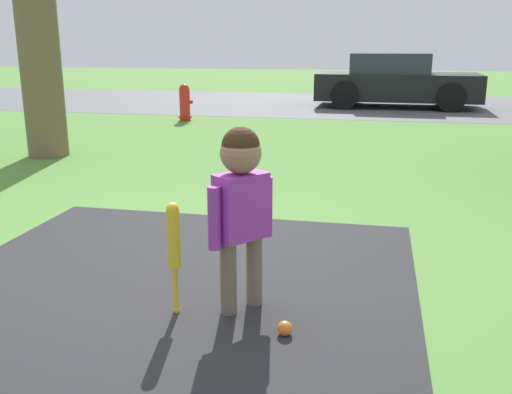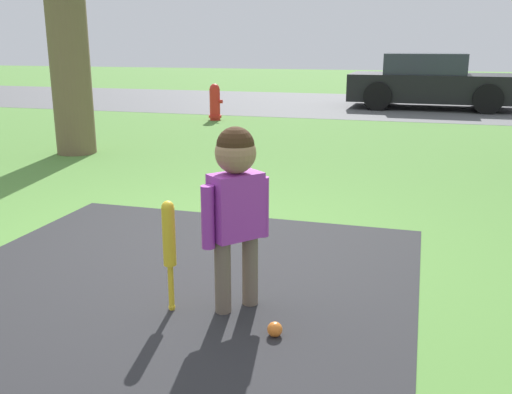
{
  "view_description": "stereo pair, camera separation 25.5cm",
  "coord_description": "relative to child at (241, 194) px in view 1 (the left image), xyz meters",
  "views": [
    {
      "loc": [
        1.46,
        -3.73,
        1.51
      ],
      "look_at": [
        0.74,
        -0.36,
        0.57
      ],
      "focal_mm": 40.0,
      "sensor_mm": 36.0,
      "label": 1
    },
    {
      "loc": [
        1.7,
        -3.66,
        1.51
      ],
      "look_at": [
        0.74,
        -0.36,
        0.57
      ],
      "focal_mm": 40.0,
      "sensor_mm": 36.0,
      "label": 2
    }
  ],
  "objects": [
    {
      "name": "street_strip",
      "position": [
        -0.74,
        11.67,
        -0.69
      ],
      "size": [
        40.0,
        6.0,
        0.01
      ],
      "color": "#59595B",
      "rests_on": "ground"
    },
    {
      "name": "parked_car",
      "position": [
        1.1,
        11.37,
        -0.09
      ],
      "size": [
        3.84,
        1.94,
        1.27
      ],
      "rotation": [
        0.0,
        0.0,
        -0.02
      ],
      "color": "black",
      "rests_on": "ground"
    },
    {
      "name": "child",
      "position": [
        0.0,
        0.0,
        0.0
      ],
      "size": [
        0.31,
        0.35,
        1.07
      ],
      "rotation": [
        0.0,
        0.0,
        0.88
      ],
      "color": "#6B5B4C",
      "rests_on": "ground"
    },
    {
      "name": "fire_hydrant",
      "position": [
        -3.04,
        7.89,
        -0.34
      ],
      "size": [
        0.29,
        0.26,
        0.72
      ],
      "color": "red",
      "rests_on": "ground"
    },
    {
      "name": "ground_plane",
      "position": [
        -0.74,
        0.76,
        -0.69
      ],
      "size": [
        60.0,
        60.0,
        0.0
      ],
      "primitive_type": "plane",
      "color": "#518438"
    },
    {
      "name": "sports_ball",
      "position": [
        0.3,
        -0.26,
        -0.65
      ],
      "size": [
        0.08,
        0.08,
        0.08
      ],
      "color": "orange",
      "rests_on": "ground"
    },
    {
      "name": "baseball_bat",
      "position": [
        -0.36,
        -0.13,
        -0.27
      ],
      "size": [
        0.07,
        0.07,
        0.66
      ],
      "color": "yellow",
      "rests_on": "ground"
    }
  ]
}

